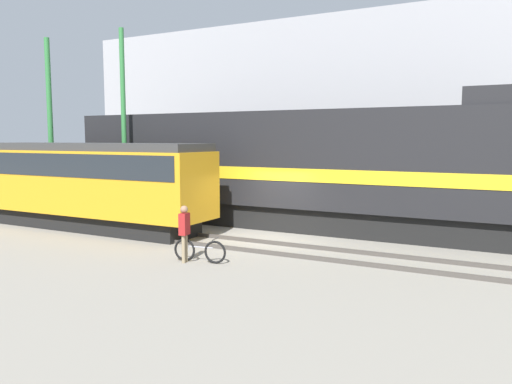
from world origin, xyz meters
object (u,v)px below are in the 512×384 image
object	(u,v)px
bicycle	(200,251)
person	(184,228)
utility_pole_center	(124,126)
utility_pole_left	(50,127)
streetcar	(91,180)
freight_locomotive	(288,167)

from	to	relation	value
bicycle	person	bearing A→B (deg)	-151.10
utility_pole_center	utility_pole_left	bearing A→B (deg)	180.00
person	utility_pole_left	bearing A→B (deg)	156.96
bicycle	utility_pole_center	distance (m)	9.44
bicycle	utility_pole_center	xyz separation A→B (m)	(-7.20, 4.68, 3.90)
streetcar	person	distance (m)	7.32
streetcar	utility_pole_left	bearing A→B (deg)	156.31
freight_locomotive	bicycle	bearing A→B (deg)	-88.50
utility_pole_center	streetcar	bearing A→B (deg)	-87.18
person	utility_pole_center	size ratio (longest dim) A/B	0.20
freight_locomotive	bicycle	distance (m)	7.14
utility_pole_left	bicycle	bearing A→B (deg)	-21.45
freight_locomotive	utility_pole_left	xyz separation A→B (m)	(-11.74, -2.12, 1.74)
bicycle	utility_pole_left	distance (m)	13.39
streetcar	person	size ratio (longest dim) A/B	6.27
person	freight_locomotive	bearing A→B (deg)	88.23
utility_pole_left	utility_pole_center	xyz separation A→B (m)	(4.72, 0.00, -0.01)
person	utility_pole_center	world-z (taller)	utility_pole_center
streetcar	utility_pole_center	distance (m)	3.08
bicycle	freight_locomotive	bearing A→B (deg)	91.50
person	utility_pole_center	bearing A→B (deg)	144.24
freight_locomotive	utility_pole_center	xyz separation A→B (m)	(-7.03, -2.12, 1.73)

